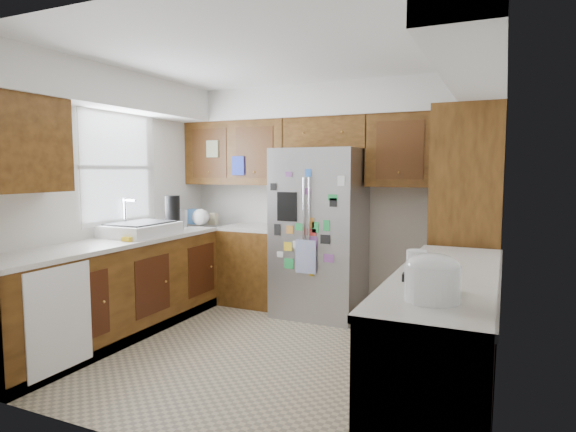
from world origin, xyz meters
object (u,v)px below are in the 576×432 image
Objects in this scene: fridge at (320,232)px; paper_towel at (416,272)px; pantry at (467,223)px; rice_cooker at (432,276)px.

fridge is 7.65× the size of paper_towel.
pantry reaches higher than paper_towel.
rice_cooker reaches higher than paper_towel.
rice_cooker is at bearing -58.00° from fridge.
paper_towel is at bearing 132.57° from rice_cooker.
pantry is 1.19× the size of fridge.
pantry is at bearing 87.53° from paper_towel.
pantry reaches higher than fridge.
fridge is at bearing 122.00° from rice_cooker.
rice_cooker is (1.50, -2.40, 0.15)m from fridge.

